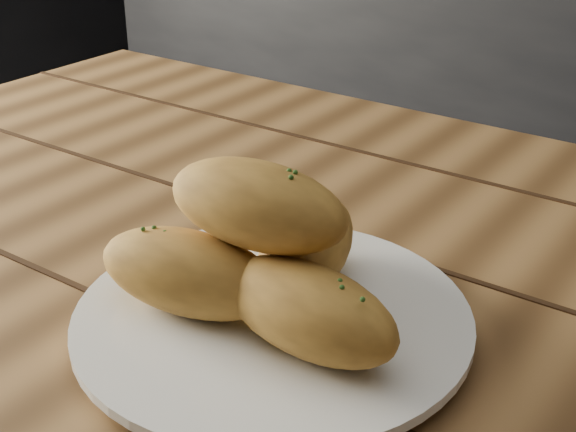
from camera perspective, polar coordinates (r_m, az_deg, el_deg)
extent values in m
cube|color=olive|center=(0.65, 4.52, -8.29)|extent=(1.49, 0.95, 0.04)
cylinder|color=brown|center=(1.44, -11.16, -5.52)|extent=(0.07, 0.07, 0.71)
cylinder|color=white|center=(0.61, -1.09, -7.72)|extent=(0.27, 0.27, 0.01)
cylinder|color=white|center=(0.61, -1.09, -7.09)|extent=(0.30, 0.30, 0.01)
ellipsoid|color=gold|center=(0.60, -7.10, -4.01)|extent=(0.16, 0.09, 0.06)
ellipsoid|color=gold|center=(0.55, 1.42, -6.68)|extent=(0.15, 0.08, 0.06)
ellipsoid|color=gold|center=(0.63, 1.36, -2.10)|extent=(0.11, 0.15, 0.06)
ellipsoid|color=gold|center=(0.57, -2.24, 0.79)|extent=(0.15, 0.08, 0.06)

